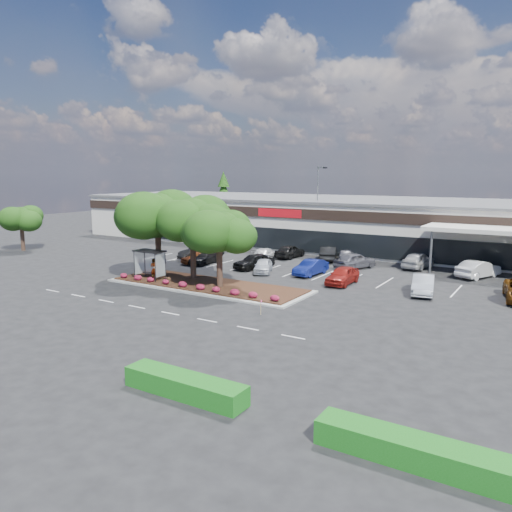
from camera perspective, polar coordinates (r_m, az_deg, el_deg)
The scene contains 32 objects.
ground at distance 38.81m, azimuth -6.75°, elevation -4.97°, with size 160.00×160.00×0.00m, color black.
retail_store at distance 67.78m, azimuth 11.34°, elevation 3.81°, with size 80.40×25.20×6.25m.
landscape_island at distance 43.04m, azimuth -5.54°, elevation -3.33°, with size 18.00×6.00×0.26m.
lane_markings at distance 47.26m, azimuth 0.97°, elevation -2.28°, with size 33.12×20.06×0.01m.
shrub_row at distance 41.35m, azimuth -7.31°, elevation -3.35°, with size 17.00×0.80×0.50m, color maroon, non-canonical shape.
bus_shelter at distance 45.36m, azimuth -11.94°, elevation -0.03°, with size 2.75×1.55×2.59m.
island_tree_west at distance 46.55m, azimuth -11.16°, elevation 2.60°, with size 7.20×7.20×7.89m, color #193C0D, non-canonical shape.
island_tree_mid at distance 44.83m, azimuth -7.24°, elevation 2.08°, with size 6.60×6.60×7.32m, color #193C0D, non-canonical shape.
island_tree_east at distance 41.30m, azimuth -4.21°, elevation 0.92°, with size 5.80×5.80×6.50m, color #193C0D, non-canonical shape.
hedge_south_east at distance 22.75m, azimuth -8.14°, elevation -14.46°, with size 6.00×1.30×0.90m, color #0E510F.
hedge_south_mid at distance 18.67m, azimuth 17.96°, elevation -20.52°, with size 7.00×1.30×0.90m, color #0E510F.
tree_west_far at distance 68.88m, azimuth -25.20°, elevation 2.89°, with size 4.80×4.80×5.61m, color #193C0D, non-canonical shape.
conifer_north_west at distance 92.52m, azimuth -3.71°, elevation 6.60°, with size 4.40×4.40×10.00m, color #193C0D.
person_waiting at distance 44.94m, azimuth -11.56°, elevation -1.49°, with size 0.71×0.47×1.95m, color #594C47.
light_pole at distance 63.29m, azimuth 7.09°, elevation 4.90°, with size 1.43×0.50×10.47m.
survey_stake at distance 34.32m, azimuth 0.56°, elevation -5.65°, with size 0.07×0.14×1.06m.
car_0 at distance 56.34m, azimuth -6.35°, elevation 0.46°, with size 1.82×5.21×1.72m, color black.
car_1 at distance 53.95m, azimuth -6.56°, elevation -0.14°, with size 1.59×3.96×1.35m, color brown.
car_2 at distance 53.72m, azimuth -5.90°, elevation -0.18°, with size 1.86×4.58×1.33m, color black.
car_3 at distance 50.56m, azimuth -0.24°, elevation -0.61°, with size 1.85×4.59×1.56m, color black.
car_4 at distance 48.65m, azimuth 0.82°, elevation -1.14°, with size 1.59×3.96×1.35m, color silver.
car_5 at distance 47.83m, azimuth 6.27°, elevation -1.31°, with size 1.55×4.44×1.46m, color navy.
car_6 at distance 44.33m, azimuth 9.85°, elevation -2.19°, with size 1.83×4.56×1.55m, color maroon.
car_7 at distance 42.35m, azimuth 18.56°, elevation -3.11°, with size 1.63×4.67×1.54m, color #AFB3BC.
car_9 at distance 59.68m, azimuth -5.33°, elevation 0.96°, with size 2.32×5.72×1.66m, color #B1B8BE.
car_10 at distance 55.60m, azimuth 0.99°, elevation 0.22°, with size 1.93×4.74×1.38m, color silver.
car_11 at distance 57.27m, azimuth 3.90°, elevation 0.55°, with size 1.80×4.48×1.53m, color black.
car_12 at distance 55.79m, azimuth 10.21°, elevation 0.13°, with size 1.68×4.19×1.43m, color #4C4B52.
car_13 at distance 55.91m, azimuth 8.28°, elevation 0.28°, with size 1.68×4.81×1.59m, color black.
car_14 at distance 51.72m, azimuth 11.24°, elevation -0.52°, with size 1.94×4.83×1.64m, color #56555D.
car_15 at distance 53.49m, azimuth 18.03°, elevation -0.45°, with size 1.99×4.94×1.68m, color #B6B6B6.
car_16 at distance 50.68m, azimuth 24.06°, elevation -1.38°, with size 1.72×4.95×1.63m, color silver.
Camera 1 is at (23.45, -29.38, 9.65)m, focal length 35.00 mm.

